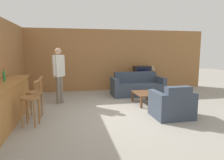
# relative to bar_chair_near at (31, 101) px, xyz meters

# --- Properties ---
(ground_plane) EXTENTS (24.00, 24.00, 0.00)m
(ground_plane) POSITION_rel_bar_chair_near_xyz_m (2.24, 0.22, -0.58)
(ground_plane) COLOR gray
(wall_back) EXTENTS (9.40, 0.08, 2.60)m
(wall_back) POSITION_rel_bar_chair_near_xyz_m (2.24, 3.87, 0.72)
(wall_back) COLOR #9E6B3D
(wall_back) RESTS_ON ground_plane
(wall_left) EXTENTS (0.08, 8.65, 2.60)m
(wall_left) POSITION_rel_bar_chair_near_xyz_m (-0.92, 1.54, 0.72)
(wall_left) COLOR #9E6B3D
(wall_left) RESTS_ON ground_plane
(bar_counter) EXTENTS (0.55, 2.82, 0.99)m
(bar_counter) POSITION_rel_bar_chair_near_xyz_m (-0.59, 0.28, -0.08)
(bar_counter) COLOR #A87038
(bar_counter) RESTS_ON ground_plane
(bar_chair_near) EXTENTS (0.47, 0.47, 1.05)m
(bar_chair_near) POSITION_rel_bar_chair_near_xyz_m (0.00, 0.00, 0.00)
(bar_chair_near) COLOR #996638
(bar_chair_near) RESTS_ON ground_plane
(bar_chair_mid) EXTENTS (0.42, 0.42, 1.05)m
(bar_chair_mid) POSITION_rel_bar_chair_near_xyz_m (0.00, 0.62, 0.00)
(bar_chair_mid) COLOR #996638
(bar_chair_mid) RESTS_ON ground_plane
(couch_far) EXTENTS (2.00, 0.88, 0.87)m
(couch_far) POSITION_rel_bar_chair_near_xyz_m (3.41, 2.59, -0.26)
(couch_far) COLOR #384251
(couch_far) RESTS_ON ground_plane
(armchair_near) EXTENTS (0.95, 0.83, 0.85)m
(armchair_near) POSITION_rel_bar_chair_near_xyz_m (3.42, -0.11, -0.26)
(armchair_near) COLOR #384251
(armchair_near) RESTS_ON ground_plane
(coffee_table) EXTENTS (0.60, 0.93, 0.37)m
(coffee_table) POSITION_rel_bar_chair_near_xyz_m (3.20, 1.27, -0.26)
(coffee_table) COLOR brown
(coffee_table) RESTS_ON ground_plane
(tv_unit) EXTENTS (1.24, 0.51, 0.58)m
(tv_unit) POSITION_rel_bar_chair_near_xyz_m (3.95, 3.54, -0.29)
(tv_unit) COLOR #513823
(tv_unit) RESTS_ON ground_plane
(tv) EXTENTS (0.70, 0.44, 0.46)m
(tv) POSITION_rel_bar_chair_near_xyz_m (3.95, 3.54, 0.23)
(tv) COLOR black
(tv) RESTS_ON tv_unit
(bottle) EXTENTS (0.07, 0.07, 0.30)m
(bottle) POSITION_rel_bar_chair_near_xyz_m (-0.65, 0.47, 0.54)
(bottle) COLOR #2D7F3D
(bottle) RESTS_ON bar_counter
(table_lamp) EXTENTS (0.24, 0.24, 0.50)m
(table_lamp) POSITION_rel_bar_chair_near_xyz_m (4.43, 3.54, 0.37)
(table_lamp) COLOR brown
(table_lamp) RESTS_ON tv_unit
(person_by_window) EXTENTS (0.37, 0.44, 1.79)m
(person_by_window) POSITION_rel_bar_chair_near_xyz_m (0.53, 1.93, 0.45)
(person_by_window) COLOR #756B5B
(person_by_window) RESTS_ON ground_plane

